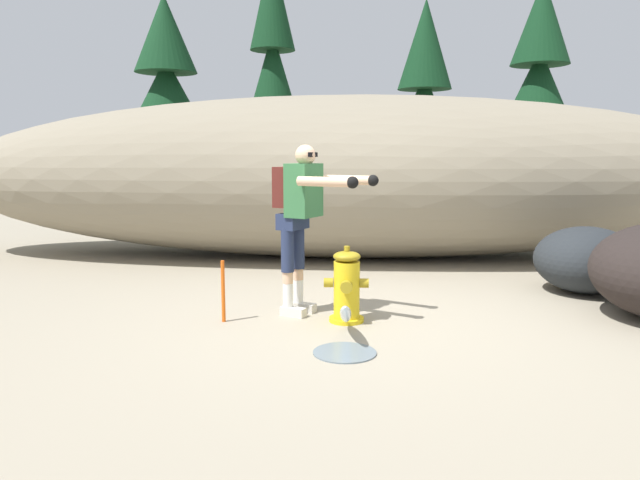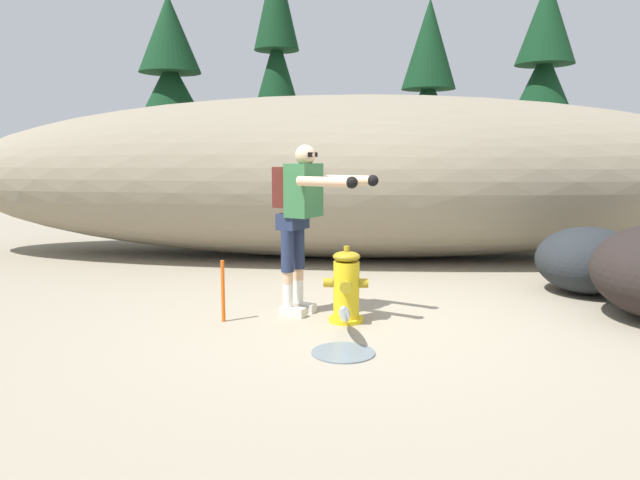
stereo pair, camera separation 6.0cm
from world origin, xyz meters
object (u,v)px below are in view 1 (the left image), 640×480
(boulder_mid, at_px, (586,260))
(survey_stake, at_px, (223,291))
(fire_hydrant, at_px, (346,287))
(utility_worker, at_px, (302,207))

(boulder_mid, distance_m, survey_stake, 4.22)
(fire_hydrant, height_order, boulder_mid, boulder_mid)
(fire_hydrant, xyz_separation_m, boulder_mid, (2.77, 1.39, 0.05))
(utility_worker, height_order, survey_stake, utility_worker)
(boulder_mid, bearing_deg, utility_worker, -160.04)
(boulder_mid, relative_size, survey_stake, 1.97)
(utility_worker, distance_m, survey_stake, 1.12)
(fire_hydrant, relative_size, utility_worker, 0.44)
(utility_worker, relative_size, boulder_mid, 1.43)
(fire_hydrant, distance_m, utility_worker, 0.90)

